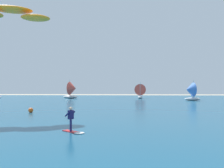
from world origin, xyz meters
name	(u,v)px	position (x,y,z in m)	size (l,w,h in m)	color
ocean	(125,102)	(0.00, 49.78, 0.05)	(160.00, 90.00, 0.10)	navy
kitesurfer	(72,123)	(-3.70, 14.63, 0.70)	(1.82, 1.74, 1.67)	red
kite	(12,13)	(-10.96, 21.44, 10.17)	(7.44, 4.49, 1.08)	orange
sailboat_far_left	(72,90)	(-14.37, 66.14, 2.43)	(4.51, 3.95, 5.08)	silver
sailboat_far_right	(140,91)	(4.26, 67.74, 2.12)	(3.37, 3.89, 4.41)	white
sailboat_mid_left	(190,91)	(14.79, 55.99, 2.21)	(4.07, 3.55, 4.61)	silver
marker_buoy	(31,110)	(-11.27, 27.24, 0.39)	(0.58, 0.58, 0.58)	#E55919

